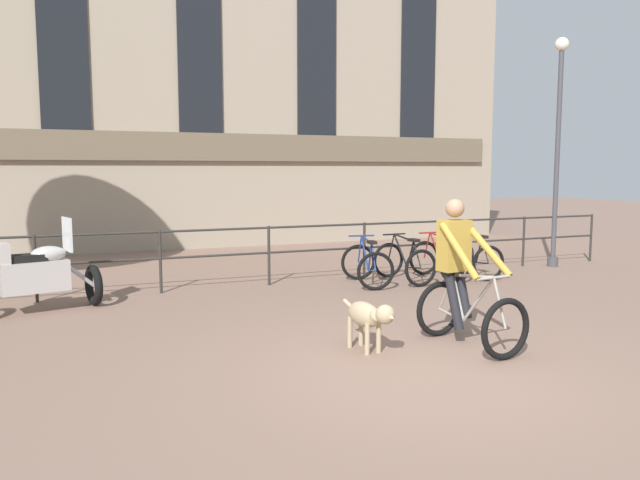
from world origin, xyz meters
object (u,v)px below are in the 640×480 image
(parked_motorcycle, at_px, (33,274))
(street_lamp, at_px, (558,141))
(parked_bicycle_near_lamp, at_px, (367,265))
(cyclist_with_bike, at_px, (463,280))
(dog, at_px, (369,316))
(parked_bicycle_mid_left, at_px, (404,262))
(parked_bicycle_far_end, at_px, (473,258))
(parked_bicycle_mid_right, at_px, (440,260))

(parked_motorcycle, bearing_deg, street_lamp, -101.17)
(parked_motorcycle, distance_m, parked_bicycle_near_lamp, 5.36)
(parked_bicycle_near_lamp, bearing_deg, cyclist_with_bike, 89.79)
(dog, bearing_deg, parked_bicycle_mid_left, 46.26)
(cyclist_with_bike, xyz_separation_m, street_lamp, (5.25, 4.17, 1.86))
(parked_bicycle_mid_left, relative_size, parked_bicycle_far_end, 0.99)
(cyclist_with_bike, xyz_separation_m, parked_bicycle_near_lamp, (0.67, 3.79, -0.41))
(parked_bicycle_mid_right, relative_size, parked_bicycle_far_end, 0.95)
(parked_bicycle_mid_left, bearing_deg, street_lamp, -177.95)
(parked_bicycle_near_lamp, height_order, parked_bicycle_mid_right, same)
(cyclist_with_bike, relative_size, parked_bicycle_mid_left, 1.48)
(cyclist_with_bike, height_order, street_lamp, street_lamp)
(parked_bicycle_mid_left, height_order, street_lamp, street_lamp)
(parked_bicycle_near_lamp, xyz_separation_m, parked_bicycle_mid_left, (0.76, -0.00, -0.00))
(parked_bicycle_far_end, bearing_deg, parked_bicycle_near_lamp, 5.32)
(cyclist_with_bike, distance_m, parked_bicycle_mid_left, 4.07)
(dog, xyz_separation_m, parked_bicycle_far_end, (4.09, 3.65, -0.05))
(street_lamp, bearing_deg, parked_bicycle_mid_left, -174.27)
(cyclist_with_bike, distance_m, parked_bicycle_far_end, 4.82)
(dog, height_order, parked_motorcycle, parked_motorcycle)
(parked_bicycle_near_lamp, xyz_separation_m, street_lamp, (4.58, 0.38, 2.27))
(parked_bicycle_mid_right, bearing_deg, parked_bicycle_far_end, 179.75)
(parked_bicycle_near_lamp, height_order, parked_bicycle_far_end, same)
(parked_motorcycle, distance_m, street_lamp, 10.16)
(cyclist_with_bike, height_order, parked_motorcycle, cyclist_with_bike)
(parked_motorcycle, distance_m, parked_bicycle_mid_left, 6.12)
(parked_motorcycle, xyz_separation_m, parked_bicycle_near_lamp, (5.36, 0.12, -0.20))
(cyclist_with_bike, xyz_separation_m, parked_bicycle_mid_left, (1.43, 3.79, -0.41))
(parked_motorcycle, distance_m, parked_bicycle_far_end, 7.63)
(dog, height_order, parked_bicycle_mid_left, parked_bicycle_mid_left)
(dog, relative_size, parked_bicycle_mid_left, 0.84)
(cyclist_with_bike, distance_m, parked_bicycle_mid_right, 4.39)
(cyclist_with_bike, bearing_deg, parked_motorcycle, 135.77)
(parked_motorcycle, height_order, parked_bicycle_mid_left, parked_motorcycle)
(parked_motorcycle, bearing_deg, parked_bicycle_near_lamp, -102.77)
(parked_bicycle_far_end, height_order, street_lamp, street_lamp)
(dog, xyz_separation_m, parked_motorcycle, (-3.54, 3.52, 0.15))
(parked_bicycle_mid_right, bearing_deg, street_lamp, -173.12)
(parked_bicycle_far_end, bearing_deg, parked_bicycle_mid_right, 5.33)
(parked_bicycle_near_lamp, bearing_deg, street_lamp, -165.40)
(dog, relative_size, parked_bicycle_near_lamp, 0.80)
(dog, xyz_separation_m, street_lamp, (6.40, 4.03, 2.22))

